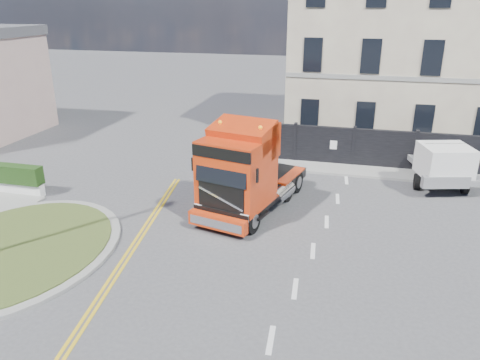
# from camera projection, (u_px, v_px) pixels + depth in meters

# --- Properties ---
(ground) EXTENTS (120.00, 120.00, 0.00)m
(ground) POSITION_uv_depth(u_px,v_px,m) (233.00, 236.00, 17.08)
(ground) COLOR #424244
(ground) RESTS_ON ground
(traffic_island) EXTENTS (6.80, 6.80, 0.17)m
(traffic_island) POSITION_uv_depth(u_px,v_px,m) (12.00, 250.00, 15.92)
(traffic_island) COLOR gray
(traffic_island) RESTS_ON ground
(hoarding_fence) EXTENTS (18.80, 0.25, 2.00)m
(hoarding_fence) POSITION_uv_depth(u_px,v_px,m) (405.00, 151.00, 23.38)
(hoarding_fence) COLOR black
(hoarding_fence) RESTS_ON ground
(georgian_building) EXTENTS (12.30, 10.30, 12.80)m
(georgian_building) POSITION_uv_depth(u_px,v_px,m) (396.00, 40.00, 28.58)
(georgian_building) COLOR beige
(georgian_building) RESTS_ON ground
(pavement_far) EXTENTS (20.00, 1.60, 0.12)m
(pavement_far) POSITION_uv_depth(u_px,v_px,m) (393.00, 174.00, 23.02)
(pavement_far) COLOR gray
(pavement_far) RESTS_ON ground
(truck) EXTENTS (3.72, 6.60, 3.73)m
(truck) POSITION_uv_depth(u_px,v_px,m) (244.00, 175.00, 18.26)
(truck) COLOR black
(truck) RESTS_ON ground
(flatbed_pickup) EXTENTS (3.29, 5.50, 2.12)m
(flatbed_pickup) POSITION_uv_depth(u_px,v_px,m) (442.00, 163.00, 21.21)
(flatbed_pickup) COLOR slate
(flatbed_pickup) RESTS_ON ground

